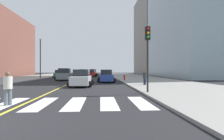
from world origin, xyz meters
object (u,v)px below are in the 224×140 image
at_px(street_lamp, 40,55).
at_px(traffic_light_near_corner, 148,46).
at_px(car_gray_fourth, 65,75).
at_px(car_yellow_fifth, 93,73).
at_px(car_green_nearest, 60,74).
at_px(car_red_seventh, 91,73).
at_px(fire_hydrant, 124,77).
at_px(car_silver_second, 83,72).
at_px(car_white_third, 81,78).
at_px(car_blue_sixth, 106,76).
at_px(pedestrian_waiting_east, 145,77).
at_px(pedestrian_crossing, 8,87).

bearing_deg(street_lamp, traffic_light_near_corner, -56.47).
distance_m(car_gray_fourth, car_yellow_fifth, 22.77).
xyz_separation_m(car_green_nearest, car_red_seventh, (6.90, 6.43, 0.05)).
bearing_deg(traffic_light_near_corner, fire_hydrant, -91.40).
relative_size(car_green_nearest, car_gray_fourth, 0.86).
relative_size(car_silver_second, street_lamp, 0.57).
bearing_deg(car_white_third, car_red_seventh, -87.42).
bearing_deg(fire_hydrant, car_blue_sixth, -136.45).
xyz_separation_m(car_green_nearest, pedestrian_waiting_east, (14.17, -21.69, 0.18)).
height_order(car_gray_fourth, traffic_light_near_corner, traffic_light_near_corner).
distance_m(car_silver_second, car_blue_sixth, 36.74).
bearing_deg(car_red_seventh, pedestrian_crossing, 89.00).
bearing_deg(traffic_light_near_corner, car_silver_second, -78.96).
relative_size(pedestrian_crossing, pedestrian_waiting_east, 1.09).
bearing_deg(car_white_third, street_lamp, -57.63).
relative_size(car_green_nearest, pedestrian_crossing, 2.35).
relative_size(car_white_third, fire_hydrant, 4.74).
bearing_deg(car_yellow_fifth, car_red_seventh, 89.98).
bearing_deg(traffic_light_near_corner, street_lamp, -56.47).
height_order(car_yellow_fifth, car_red_seventh, car_yellow_fifth).
xyz_separation_m(car_blue_sixth, fire_hydrant, (3.09, 2.94, -0.29)).
relative_size(car_gray_fourth, pedestrian_waiting_east, 2.99).
xyz_separation_m(car_yellow_fifth, car_red_seventh, (-0.19, -5.95, -0.04)).
relative_size(car_yellow_fifth, car_red_seventh, 1.04).
bearing_deg(pedestrian_waiting_east, car_gray_fourth, 19.04).
distance_m(car_green_nearest, car_blue_sixth, 18.29).
relative_size(car_green_nearest, traffic_light_near_corner, 0.82).
xyz_separation_m(car_red_seventh, street_lamp, (-9.68, -11.02, 3.93)).
xyz_separation_m(car_gray_fourth, car_yellow_fifth, (3.97, 22.43, -0.04)).
bearing_deg(pedestrian_crossing, car_blue_sixth, 32.65).
xyz_separation_m(car_green_nearest, pedestrian_crossing, (4.50, -31.87, 0.11)).
distance_m(car_gray_fourth, fire_hydrant, 10.32).
bearing_deg(car_silver_second, car_red_seventh, -74.90).
xyz_separation_m(traffic_light_near_corner, pedestrian_crossing, (-8.28, -3.79, -2.66)).
height_order(car_green_nearest, pedestrian_crossing, car_green_nearest).
height_order(car_red_seventh, fire_hydrant, car_red_seventh).
relative_size(car_green_nearest, fire_hydrant, 4.54).
distance_m(car_gray_fourth, street_lamp, 8.90).
bearing_deg(car_silver_second, car_blue_sixth, -78.43).
xyz_separation_m(car_green_nearest, fire_hydrant, (13.17, -12.32, -0.26)).
bearing_deg(street_lamp, pedestrian_crossing, -75.06).
distance_m(car_green_nearest, pedestrian_crossing, 32.19).
distance_m(car_silver_second, car_white_third, 42.60).
bearing_deg(car_silver_second, fire_hydrant, -72.49).
xyz_separation_m(car_white_third, street_lamp, (-9.95, 17.00, 3.95)).
height_order(car_blue_sixth, pedestrian_crossing, car_blue_sixth).
bearing_deg(car_white_third, fire_hydrant, -120.90).
bearing_deg(car_blue_sixth, car_gray_fourth, -37.68).
distance_m(car_white_third, street_lamp, 20.09).
distance_m(car_blue_sixth, pedestrian_crossing, 17.52).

